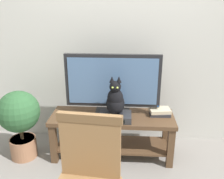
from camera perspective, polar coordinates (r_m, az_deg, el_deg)
back_wall at (r=2.97m, az=2.17°, el=14.05°), size 7.00×0.12×2.80m
tv_stand at (r=2.81m, az=0.07°, el=-8.85°), size 1.36×0.46×0.50m
tv at (r=2.67m, az=0.16°, el=1.52°), size 1.03×0.20×0.68m
media_box at (r=2.64m, az=0.76°, el=-6.29°), size 0.34×0.23×0.07m
cat at (r=2.55m, az=0.79°, el=-2.51°), size 0.19×0.29×0.43m
wooden_chair at (r=1.76m, az=-5.82°, el=-19.66°), size 0.48×0.49×1.01m
book_stack at (r=2.80m, az=10.96°, el=-5.08°), size 0.24×0.18×0.07m
potted_plant at (r=2.90m, az=-20.55°, el=-6.25°), size 0.46×0.46×0.80m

